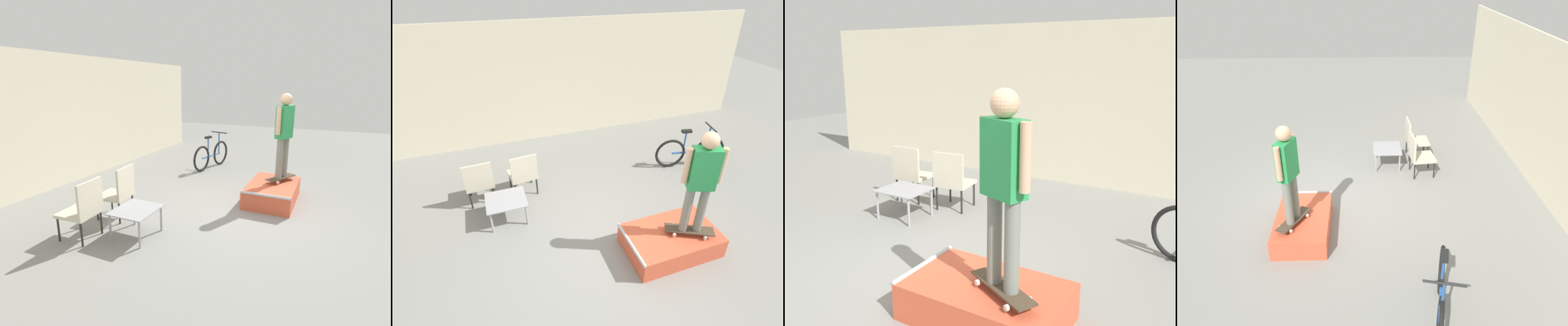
% 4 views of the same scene
% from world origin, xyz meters
% --- Properties ---
extents(ground_plane, '(24.00, 24.00, 0.00)m').
position_xyz_m(ground_plane, '(0.00, 0.00, 0.00)').
color(ground_plane, gray).
extents(house_wall_back, '(12.00, 0.06, 3.00)m').
position_xyz_m(house_wall_back, '(0.00, 4.27, 1.50)').
color(house_wall_back, beige).
rests_on(house_wall_back, ground_plane).
extents(skate_ramp_box, '(1.49, 0.92, 0.39)m').
position_xyz_m(skate_ramp_box, '(0.98, -0.45, 0.18)').
color(skate_ramp_box, '#DB5638').
rests_on(skate_ramp_box, ground_plane).
extents(skateboard_on_ramp, '(0.76, 0.53, 0.07)m').
position_xyz_m(skateboard_on_ramp, '(1.21, -0.56, 0.45)').
color(skateboard_on_ramp, '#473828').
rests_on(skateboard_on_ramp, skate_ramp_box).
extents(person_skater, '(0.54, 0.32, 1.70)m').
position_xyz_m(person_skater, '(1.21, -0.56, 1.46)').
color(person_skater, gray).
rests_on(person_skater, skateboard_on_ramp).
extents(coffee_table, '(0.71, 0.63, 0.45)m').
position_xyz_m(coffee_table, '(-1.42, 1.19, 0.39)').
color(coffee_table, '#9E9EA3').
rests_on(coffee_table, ground_plane).
extents(patio_chair_left, '(0.55, 0.55, 0.95)m').
position_xyz_m(patio_chair_left, '(-1.84, 1.85, 0.52)').
color(patio_chair_left, black).
rests_on(patio_chair_left, ground_plane).
extents(patio_chair_right, '(0.57, 0.57, 0.95)m').
position_xyz_m(patio_chair_right, '(-1.00, 1.85, 0.52)').
color(patio_chair_right, black).
rests_on(patio_chair_right, ground_plane).
extents(bicycle, '(1.64, 0.54, 0.99)m').
position_xyz_m(bicycle, '(2.82, 1.64, 0.38)').
color(bicycle, black).
rests_on(bicycle, ground_plane).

